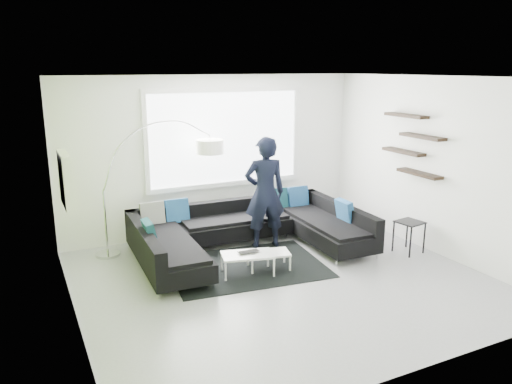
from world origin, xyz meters
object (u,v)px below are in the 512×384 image
(sectional_sofa, at_px, (250,234))
(side_table, at_px, (409,237))
(laptop, at_px, (250,253))
(arc_lamp, at_px, (103,191))
(coffee_table, at_px, (258,261))
(person, at_px, (265,193))

(sectional_sofa, relative_size, side_table, 6.97)
(laptop, bearing_deg, arc_lamp, 136.10)
(coffee_table, bearing_deg, sectional_sofa, 87.87)
(arc_lamp, distance_m, side_table, 4.90)
(coffee_table, xyz_separation_m, arc_lamp, (-1.87, 1.63, 0.90))
(sectional_sofa, xyz_separation_m, coffee_table, (-0.21, -0.70, -0.18))
(side_table, xyz_separation_m, laptop, (-2.68, 0.34, 0.06))
(sectional_sofa, xyz_separation_m, laptop, (-0.36, -0.73, -0.01))
(sectional_sofa, bearing_deg, coffee_table, -104.32)
(coffee_table, xyz_separation_m, side_table, (2.53, -0.37, 0.11))
(coffee_table, relative_size, arc_lamp, 0.45)
(sectional_sofa, relative_size, laptop, 11.69)
(coffee_table, distance_m, arc_lamp, 2.64)
(person, bearing_deg, arc_lamp, -4.16)
(sectional_sofa, height_order, arc_lamp, arc_lamp)
(sectional_sofa, relative_size, arc_lamp, 1.72)
(arc_lamp, bearing_deg, laptop, -35.39)
(coffee_table, xyz_separation_m, laptop, (-0.15, -0.03, 0.17))
(sectional_sofa, height_order, side_table, sectional_sofa)
(sectional_sofa, bearing_deg, arc_lamp, 158.04)
(sectional_sofa, xyz_separation_m, side_table, (2.32, -1.07, -0.08))
(side_table, height_order, laptop, side_table)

